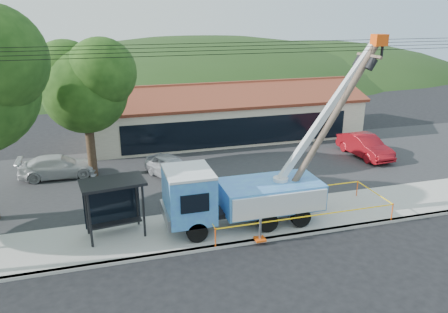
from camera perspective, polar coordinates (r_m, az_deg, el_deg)
name	(u,v)px	position (r m, az deg, el deg)	size (l,w,h in m)	color
ground	(267,267)	(19.28, 5.66, -14.21)	(120.00, 120.00, 0.00)	black
curb	(251,242)	(20.91, 3.50, -11.07)	(60.00, 0.25, 0.15)	#ACA9A1
sidewalk	(238,224)	(22.49, 1.86, -8.77)	(60.00, 4.00, 0.15)	#ACA9A1
parking_lot	(202,171)	(29.55, -2.96, -1.90)	(60.00, 12.00, 0.10)	#28282B
strip_mall	(225,115)	(37.39, 0.12, 5.49)	(22.50, 8.53, 4.67)	beige
tree_lot	(84,82)	(28.26, -17.79, 9.23)	(6.30, 5.60, 8.94)	#332316
hill_west	(35,83)	(71.24, -23.42, 8.80)	(78.40, 56.00, 28.00)	#203914
hill_center	(200,76)	(72.55, -3.20, 10.45)	(89.60, 64.00, 32.00)	#203914
hill_east	(311,71)	(79.47, 11.24, 10.85)	(72.80, 52.00, 26.00)	#203914
utility_truck	(239,193)	(21.60, 2.01, -4.78)	(10.98, 4.22, 9.15)	black
leaning_pole	(329,124)	(22.20, 13.56, 4.16)	(5.48, 1.94, 9.06)	brown
bus_shelter	(113,194)	(21.19, -14.33, -4.81)	(3.08, 2.13, 2.78)	black
caution_tape	(295,206)	(22.86, 9.26, -6.39)	(9.42, 3.26, 0.94)	#FC500D
car_silver	(172,179)	(28.41, -6.86, -2.99)	(1.75, 4.36, 1.48)	#B2B3BA
car_red	(364,158)	(33.91, 17.76, -0.13)	(1.72, 4.93, 1.62)	maroon
car_white	(60,178)	(30.35, -20.64, -2.67)	(1.99, 4.91, 1.42)	silver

